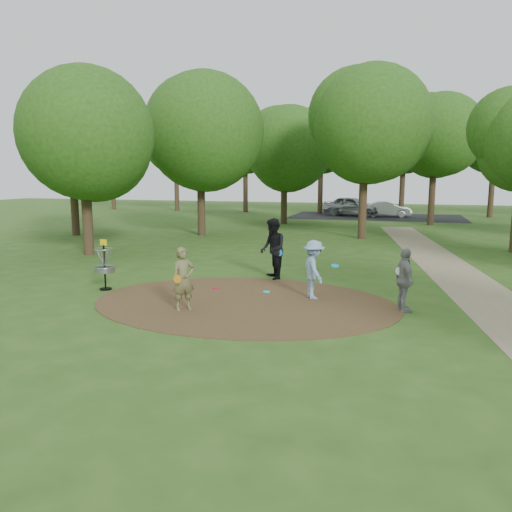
# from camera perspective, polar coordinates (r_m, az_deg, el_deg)

# --- Properties ---
(ground) EXTENTS (100.00, 100.00, 0.00)m
(ground) POSITION_cam_1_polar(r_m,az_deg,el_deg) (13.69, -1.41, -5.33)
(ground) COLOR #2D5119
(ground) RESTS_ON ground
(dirt_clearing) EXTENTS (8.40, 8.40, 0.02)m
(dirt_clearing) POSITION_cam_1_polar(r_m,az_deg,el_deg) (13.68, -1.41, -5.29)
(dirt_clearing) COLOR #47301C
(dirt_clearing) RESTS_ON ground
(footpath) EXTENTS (7.55, 39.89, 0.01)m
(footpath) POSITION_cam_1_polar(r_m,az_deg,el_deg) (15.22, 25.23, -4.71)
(footpath) COLOR #8C7A5B
(footpath) RESTS_ON ground
(parking_lot) EXTENTS (14.00, 8.00, 0.01)m
(parking_lot) POSITION_cam_1_polar(r_m,az_deg,el_deg) (42.80, 13.53, 4.39)
(parking_lot) COLOR black
(parking_lot) RESTS_ON ground
(player_observer_with_disc) EXTENTS (0.70, 0.70, 1.64)m
(player_observer_with_disc) POSITION_cam_1_polar(r_m,az_deg,el_deg) (12.88, -8.29, -2.61)
(player_observer_with_disc) COLOR brown
(player_observer_with_disc) RESTS_ON ground
(player_throwing_with_disc) EXTENTS (1.26, 1.23, 1.66)m
(player_throwing_with_disc) POSITION_cam_1_polar(r_m,az_deg,el_deg) (14.04, 6.61, -1.55)
(player_throwing_with_disc) COLOR #83A3C3
(player_throwing_with_disc) RESTS_ON ground
(player_walking_with_disc) EXTENTS (1.14, 1.23, 2.03)m
(player_walking_with_disc) POSITION_cam_1_polar(r_m,az_deg,el_deg) (16.57, 1.93, 0.82)
(player_walking_with_disc) COLOR black
(player_walking_with_disc) RESTS_ON ground
(player_waiting_with_disc) EXTENTS (0.71, 1.04, 1.63)m
(player_waiting_with_disc) POSITION_cam_1_polar(r_m,az_deg,el_deg) (13.18, 16.62, -2.64)
(player_waiting_with_disc) COLOR gray
(player_waiting_with_disc) RESTS_ON ground
(disc_ground_cyan) EXTENTS (0.22, 0.22, 0.02)m
(disc_ground_cyan) POSITION_cam_1_polar(r_m,az_deg,el_deg) (14.80, 1.21, -4.09)
(disc_ground_cyan) COLOR #1CE2E0
(disc_ground_cyan) RESTS_ON dirt_clearing
(disc_ground_red) EXTENTS (0.22, 0.22, 0.02)m
(disc_ground_red) POSITION_cam_1_polar(r_m,az_deg,el_deg) (15.29, -4.57, -3.68)
(disc_ground_red) COLOR #B91235
(disc_ground_red) RESTS_ON dirt_clearing
(car_left) EXTENTS (5.16, 3.08, 1.65)m
(car_left) POSITION_cam_1_polar(r_m,az_deg,el_deg) (43.23, 10.96, 5.61)
(car_left) COLOR #989B9F
(car_left) RESTS_ON ground
(car_right) EXTENTS (3.95, 1.73, 1.26)m
(car_right) POSITION_cam_1_polar(r_m,az_deg,el_deg) (42.75, 14.77, 5.18)
(car_right) COLOR #ACAEB4
(car_right) RESTS_ON ground
(disc_golf_basket) EXTENTS (0.63, 0.63, 1.54)m
(disc_golf_basket) POSITION_cam_1_polar(r_m,az_deg,el_deg) (15.69, -16.94, -0.58)
(disc_golf_basket) COLOR black
(disc_golf_basket) RESTS_ON ground
(tree_ring) EXTENTS (37.49, 45.12, 8.94)m
(tree_ring) POSITION_cam_1_polar(r_m,az_deg,el_deg) (23.01, 9.11, 13.62)
(tree_ring) COLOR #332316
(tree_ring) RESTS_ON ground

